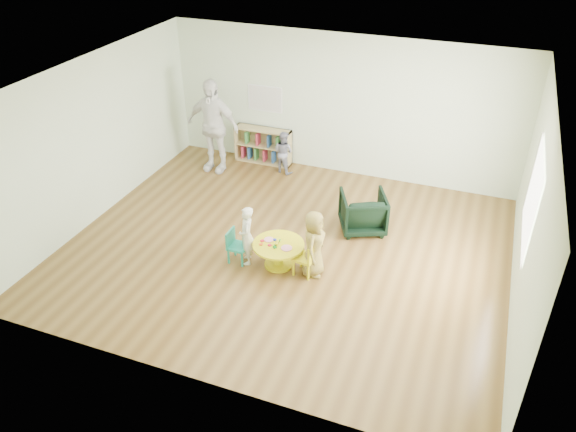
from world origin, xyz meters
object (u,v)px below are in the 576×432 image
(activity_table, at_px, (278,250))
(kid_chair_right, at_px, (307,257))
(kid_chair_left, at_px, (236,245))
(child_right, at_px, (314,244))
(bookshelf, at_px, (263,145))
(adult_caretaker, at_px, (212,126))
(child_left, at_px, (247,236))
(armchair, at_px, (363,212))
(toddler, at_px, (283,152))

(activity_table, distance_m, kid_chair_right, 0.50)
(kid_chair_left, height_order, child_right, child_right)
(bookshelf, xyz_separation_m, adult_caretaker, (-0.79, -0.68, 0.59))
(child_right, bearing_deg, adult_caretaker, 43.68)
(activity_table, relative_size, kid_chair_right, 1.37)
(kid_chair_right, bearing_deg, kid_chair_left, 100.50)
(child_left, bearing_deg, activity_table, 74.86)
(activity_table, xyz_separation_m, child_right, (0.57, -0.00, 0.26))
(bookshelf, bearing_deg, activity_table, -63.44)
(kid_chair_right, distance_m, child_left, 1.00)
(armchair, xyz_separation_m, child_left, (-1.46, -1.56, 0.15))
(kid_chair_right, bearing_deg, toddler, 34.75)
(child_right, relative_size, toddler, 1.22)
(child_right, distance_m, adult_caretaker, 4.05)
(activity_table, bearing_deg, armchair, 56.81)
(bookshelf, xyz_separation_m, toddler, (0.58, -0.31, 0.08))
(activity_table, distance_m, armchair, 1.77)
(bookshelf, relative_size, adult_caretaker, 0.63)
(armchair, distance_m, toddler, 2.57)
(bookshelf, relative_size, child_right, 1.11)
(activity_table, height_order, armchair, armchair)
(adult_caretaker, bearing_deg, kid_chair_right, -40.92)
(kid_chair_left, bearing_deg, child_right, 95.82)
(activity_table, distance_m, child_left, 0.54)
(kid_chair_right, distance_m, child_right, 0.25)
(kid_chair_left, bearing_deg, kid_chair_right, 93.37)
(adult_caretaker, bearing_deg, kid_chair_left, -55.60)
(activity_table, xyz_separation_m, armchair, (0.97, 1.48, 0.06))
(kid_chair_left, relative_size, adult_caretaker, 0.29)
(armchair, bearing_deg, activity_table, 32.45)
(child_right, height_order, toddler, child_right)
(bookshelf, distance_m, child_left, 3.61)
(toddler, distance_m, adult_caretaker, 1.51)
(child_right, bearing_deg, kid_chair_right, 121.27)
(adult_caretaker, bearing_deg, child_right, -39.57)
(armchair, height_order, adult_caretaker, adult_caretaker)
(armchair, xyz_separation_m, child_right, (-0.39, -1.48, 0.20))
(child_right, bearing_deg, activity_table, 84.62)
(kid_chair_right, bearing_deg, activity_table, 90.72)
(kid_chair_left, relative_size, child_left, 0.56)
(child_left, relative_size, toddler, 1.11)
(armchair, bearing_deg, bookshelf, -59.52)
(activity_table, distance_m, toddler, 3.21)
(adult_caretaker, bearing_deg, activity_table, -45.52)
(kid_chair_left, height_order, toddler, toddler)
(activity_table, relative_size, bookshelf, 0.67)
(kid_chair_left, height_order, bookshelf, bookshelf)
(activity_table, bearing_deg, toddler, 109.75)
(activity_table, distance_m, child_right, 0.63)
(kid_chair_left, bearing_deg, adult_caretaker, -146.72)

